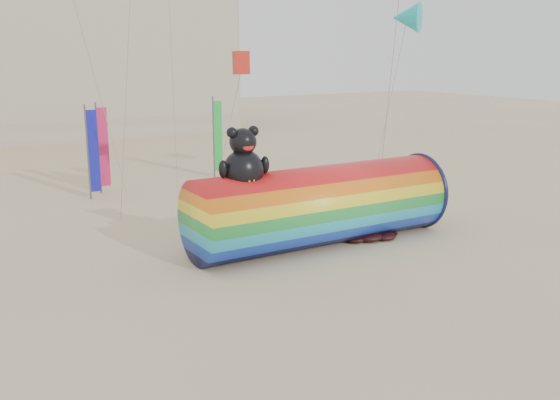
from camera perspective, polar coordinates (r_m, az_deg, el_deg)
ground at (r=23.18m, az=0.86°, el=-6.67°), size 160.00×160.00×0.00m
windsock_assembly at (r=26.18m, az=3.69°, el=-0.31°), size 11.48×3.50×5.29m
kite_handler at (r=27.83m, az=5.78°, el=-1.61°), size 0.67×0.65×1.55m
fabric_bundle at (r=27.28m, az=8.52°, el=-3.31°), size 2.62×1.35×0.41m
festival_banners at (r=37.49m, az=-12.59°, el=4.95°), size 9.11×2.12×5.20m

